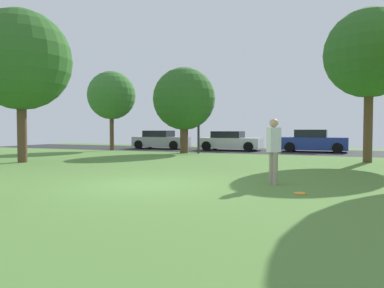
{
  "coord_description": "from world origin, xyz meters",
  "views": [
    {
      "loc": [
        4.76,
        -8.26,
        1.48
      ],
      "look_at": [
        0.0,
        3.17,
        0.97
      ],
      "focal_mm": 33.98,
      "sensor_mm": 36.0,
      "label": 1
    }
  ],
  "objects_px": {
    "oak_tree_center": "(184,99)",
    "oak_tree_left": "(21,60)",
    "parked_car_blue": "(314,142)",
    "street_lamp_post": "(199,116)",
    "person_catcher": "(274,148)",
    "maple_tree_far": "(369,54)",
    "maple_tree_near": "(111,96)",
    "frisbee_disc": "(300,193)",
    "parked_car_silver": "(161,140)",
    "parked_car_white": "(230,141)"
  },
  "relations": [
    {
      "from": "oak_tree_center",
      "to": "oak_tree_left",
      "type": "bearing_deg",
      "value": -116.29
    },
    {
      "from": "parked_car_blue",
      "to": "street_lamp_post",
      "type": "xyz_separation_m",
      "value": [
        -6.34,
        -4.19,
        1.58
      ]
    },
    {
      "from": "oak_tree_center",
      "to": "person_catcher",
      "type": "height_order",
      "value": "oak_tree_center"
    },
    {
      "from": "maple_tree_far",
      "to": "street_lamp_post",
      "type": "relative_size",
      "value": 1.5
    },
    {
      "from": "maple_tree_near",
      "to": "person_catcher",
      "type": "xyz_separation_m",
      "value": [
        13.18,
        -11.48,
        -2.82
      ]
    },
    {
      "from": "frisbee_disc",
      "to": "street_lamp_post",
      "type": "height_order",
      "value": "street_lamp_post"
    },
    {
      "from": "oak_tree_center",
      "to": "person_catcher",
      "type": "xyz_separation_m",
      "value": [
        7.31,
        -10.65,
        -2.33
      ]
    },
    {
      "from": "parked_car_silver",
      "to": "maple_tree_far",
      "type": "bearing_deg",
      "value": -25.26
    },
    {
      "from": "maple_tree_near",
      "to": "parked_car_silver",
      "type": "bearing_deg",
      "value": 54.76
    },
    {
      "from": "frisbee_disc",
      "to": "oak_tree_left",
      "type": "bearing_deg",
      "value": 164.37
    },
    {
      "from": "maple_tree_far",
      "to": "parked_car_blue",
      "type": "xyz_separation_m",
      "value": [
        -2.77,
        6.82,
        -4.12
      ]
    },
    {
      "from": "frisbee_disc",
      "to": "parked_car_silver",
      "type": "height_order",
      "value": "parked_car_silver"
    },
    {
      "from": "oak_tree_center",
      "to": "parked_car_white",
      "type": "xyz_separation_m",
      "value": [
        1.79,
        3.86,
        -2.68
      ]
    },
    {
      "from": "oak_tree_left",
      "to": "parked_car_blue",
      "type": "bearing_deg",
      "value": 48.11
    },
    {
      "from": "parked_car_white",
      "to": "parked_car_blue",
      "type": "xyz_separation_m",
      "value": [
        5.46,
        0.45,
        0.05
      ]
    },
    {
      "from": "parked_car_silver",
      "to": "street_lamp_post",
      "type": "distance_m",
      "value": 6.18
    },
    {
      "from": "oak_tree_center",
      "to": "maple_tree_near",
      "type": "xyz_separation_m",
      "value": [
        -5.87,
        0.83,
        0.5
      ]
    },
    {
      "from": "oak_tree_left",
      "to": "parked_car_blue",
      "type": "height_order",
      "value": "oak_tree_left"
    },
    {
      "from": "frisbee_disc",
      "to": "street_lamp_post",
      "type": "distance_m",
      "value": 14.13
    },
    {
      "from": "parked_car_silver",
      "to": "maple_tree_near",
      "type": "bearing_deg",
      "value": -125.24
    },
    {
      "from": "maple_tree_far",
      "to": "person_catcher",
      "type": "height_order",
      "value": "maple_tree_far"
    },
    {
      "from": "maple_tree_near",
      "to": "frisbee_disc",
      "type": "relative_size",
      "value": 20.28
    },
    {
      "from": "person_catcher",
      "to": "parked_car_white",
      "type": "relative_size",
      "value": 0.42
    },
    {
      "from": "oak_tree_left",
      "to": "person_catcher",
      "type": "xyz_separation_m",
      "value": [
        11.46,
        -2.26,
        -3.52
      ]
    },
    {
      "from": "oak_tree_left",
      "to": "maple_tree_near",
      "type": "distance_m",
      "value": 9.41
    },
    {
      "from": "maple_tree_far",
      "to": "oak_tree_left",
      "type": "xyz_separation_m",
      "value": [
        -14.16,
        -5.88,
        -0.29
      ]
    },
    {
      "from": "street_lamp_post",
      "to": "oak_tree_left",
      "type": "bearing_deg",
      "value": -120.68
    },
    {
      "from": "person_catcher",
      "to": "maple_tree_far",
      "type": "bearing_deg",
      "value": -151.36
    },
    {
      "from": "maple_tree_far",
      "to": "frisbee_disc",
      "type": "xyz_separation_m",
      "value": [
        -1.9,
        -9.31,
        -4.77
      ]
    },
    {
      "from": "parked_car_white",
      "to": "frisbee_disc",
      "type": "bearing_deg",
      "value": -68.02
    },
    {
      "from": "person_catcher",
      "to": "street_lamp_post",
      "type": "relative_size",
      "value": 0.39
    },
    {
      "from": "maple_tree_far",
      "to": "oak_tree_center",
      "type": "relative_size",
      "value": 1.29
    },
    {
      "from": "street_lamp_post",
      "to": "maple_tree_far",
      "type": "bearing_deg",
      "value": -16.1
    },
    {
      "from": "maple_tree_near",
      "to": "frisbee_disc",
      "type": "xyz_separation_m",
      "value": [
        13.99,
        -12.65,
        -3.79
      ]
    },
    {
      "from": "parked_car_white",
      "to": "parked_car_blue",
      "type": "distance_m",
      "value": 5.48
    },
    {
      "from": "parked_car_white",
      "to": "maple_tree_near",
      "type": "bearing_deg",
      "value": -158.4
    },
    {
      "from": "oak_tree_left",
      "to": "maple_tree_near",
      "type": "xyz_separation_m",
      "value": [
        -1.73,
        9.22,
        -0.7
      ]
    },
    {
      "from": "maple_tree_near",
      "to": "parked_car_silver",
      "type": "height_order",
      "value": "maple_tree_near"
    },
    {
      "from": "parked_car_white",
      "to": "oak_tree_left",
      "type": "bearing_deg",
      "value": -115.84
    },
    {
      "from": "parked_car_white",
      "to": "parked_car_blue",
      "type": "height_order",
      "value": "parked_car_blue"
    },
    {
      "from": "parked_car_silver",
      "to": "parked_car_white",
      "type": "bearing_deg",
      "value": -0.89
    },
    {
      "from": "oak_tree_center",
      "to": "frisbee_disc",
      "type": "height_order",
      "value": "oak_tree_center"
    },
    {
      "from": "frisbee_disc",
      "to": "parked_car_white",
      "type": "bearing_deg",
      "value": 111.98
    },
    {
      "from": "oak_tree_left",
      "to": "parked_car_silver",
      "type": "distance_m",
      "value": 12.94
    },
    {
      "from": "maple_tree_near",
      "to": "frisbee_disc",
      "type": "bearing_deg",
      "value": -42.13
    },
    {
      "from": "oak_tree_left",
      "to": "frisbee_disc",
      "type": "distance_m",
      "value": 13.5
    },
    {
      "from": "parked_car_white",
      "to": "parked_car_blue",
      "type": "bearing_deg",
      "value": 4.67
    },
    {
      "from": "street_lamp_post",
      "to": "oak_tree_center",
      "type": "bearing_deg",
      "value": -172.36
    },
    {
      "from": "maple_tree_far",
      "to": "street_lamp_post",
      "type": "xyz_separation_m",
      "value": [
        -9.11,
        2.63,
        -2.53
      ]
    },
    {
      "from": "oak_tree_left",
      "to": "parked_car_blue",
      "type": "xyz_separation_m",
      "value": [
        11.39,
        12.7,
        -3.83
      ]
    }
  ]
}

